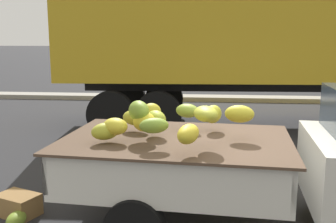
# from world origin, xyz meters

# --- Properties ---
(ground) EXTENTS (220.00, 220.00, 0.00)m
(ground) POSITION_xyz_m (0.00, 0.00, 0.00)
(ground) COLOR #28282B
(curb_strip) EXTENTS (80.00, 0.80, 0.16)m
(curb_strip) POSITION_xyz_m (0.00, 9.80, 0.08)
(curb_strip) COLOR gray
(curb_strip) RESTS_ON ground
(semi_trailer) EXTENTS (12.11, 3.15, 3.95)m
(semi_trailer) POSITION_xyz_m (1.76, 5.44, 2.54)
(semi_trailer) COLOR gold
(semi_trailer) RESTS_ON ground
(fallen_banana_bunch_near_tailgate) EXTENTS (0.21, 0.34, 0.19)m
(fallen_banana_bunch_near_tailgate) POSITION_xyz_m (-2.88, -0.41, 0.09)
(fallen_banana_bunch_near_tailgate) COLOR olive
(fallen_banana_bunch_near_tailgate) RESTS_ON ground
(produce_crate) EXTENTS (0.62, 0.53, 0.28)m
(produce_crate) POSITION_xyz_m (-3.01, -0.09, 0.14)
(produce_crate) COLOR olive
(produce_crate) RESTS_ON ground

